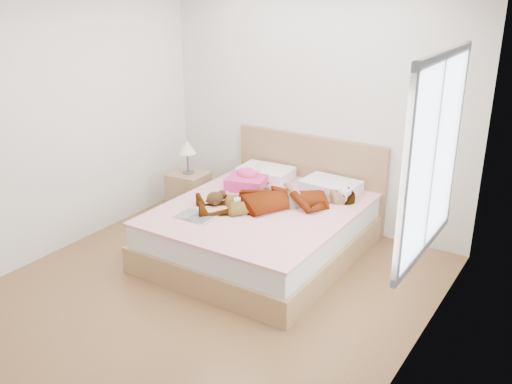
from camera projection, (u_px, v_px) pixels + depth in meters
ground at (204, 295)px, 5.04m from camera, size 4.00×4.00×0.00m
woman at (279, 195)px, 5.59m from camera, size 1.60×1.55×0.22m
hair at (255, 179)px, 6.26m from camera, size 0.51×0.58×0.07m
phone at (258, 169)px, 6.13m from camera, size 0.10×0.10×0.05m
room_shell at (433, 157)px, 3.84m from camera, size 4.00×4.00×4.00m
bed at (266, 226)px, 5.75m from camera, size 1.80×2.08×1.00m
towel at (246, 181)px, 6.06m from camera, size 0.48×0.42×0.21m
magazine at (195, 216)px, 5.37m from camera, size 0.39×0.27×0.02m
coffee_mug at (239, 203)px, 5.55m from camera, size 0.14×0.12×0.10m
plush_toy at (216, 198)px, 5.65m from camera, size 0.19×0.25×0.13m
nightstand at (189, 190)px, 6.63m from camera, size 0.44×0.39×0.89m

